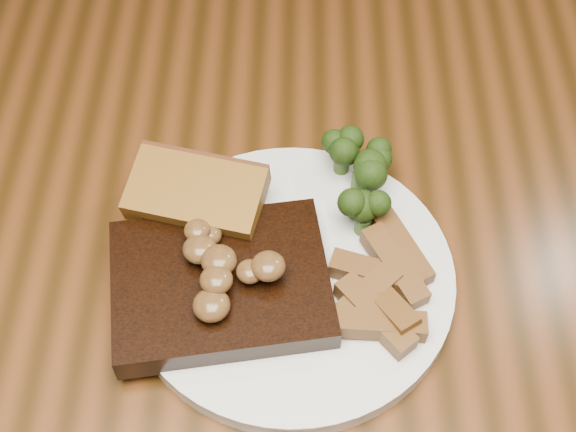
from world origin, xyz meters
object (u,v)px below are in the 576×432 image
(plate, at_px, (291,278))
(steak, at_px, (221,284))
(potato_wedges, at_px, (384,288))
(dining_table, at_px, (268,308))
(garlic_bread, at_px, (198,209))

(plate, height_order, steak, steak)
(steak, height_order, potato_wedges, same)
(dining_table, distance_m, plate, 0.11)
(plate, height_order, garlic_bread, garlic_bread)
(dining_table, distance_m, garlic_bread, 0.13)
(dining_table, height_order, steak, steak)
(dining_table, relative_size, garlic_bread, 14.55)
(dining_table, xyz_separation_m, garlic_bread, (-0.06, 0.03, 0.12))
(dining_table, relative_size, steak, 9.49)
(steak, relative_size, garlic_bread, 1.53)
(plate, xyz_separation_m, potato_wedges, (0.07, -0.02, 0.02))
(plate, distance_m, potato_wedges, 0.08)
(plate, relative_size, garlic_bread, 2.41)
(dining_table, height_order, potato_wedges, potato_wedges)
(dining_table, relative_size, potato_wedges, 16.51)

